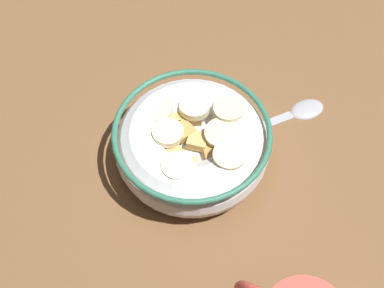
# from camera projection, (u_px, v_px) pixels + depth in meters

# --- Properties ---
(ground_plane) EXTENTS (1.38, 1.38, 0.02)m
(ground_plane) POSITION_uv_depth(u_px,v_px,m) (192.00, 163.00, 0.58)
(ground_plane) COLOR brown
(cereal_bowl) EXTENTS (0.16, 0.16, 0.06)m
(cereal_bowl) POSITION_uv_depth(u_px,v_px,m) (192.00, 143.00, 0.55)
(cereal_bowl) COLOR silver
(cereal_bowl) RESTS_ON ground_plane
(spoon) EXTENTS (0.08, 0.13, 0.01)m
(spoon) POSITION_uv_depth(u_px,v_px,m) (293.00, 113.00, 0.60)
(spoon) COLOR #A5A5AD
(spoon) RESTS_ON ground_plane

